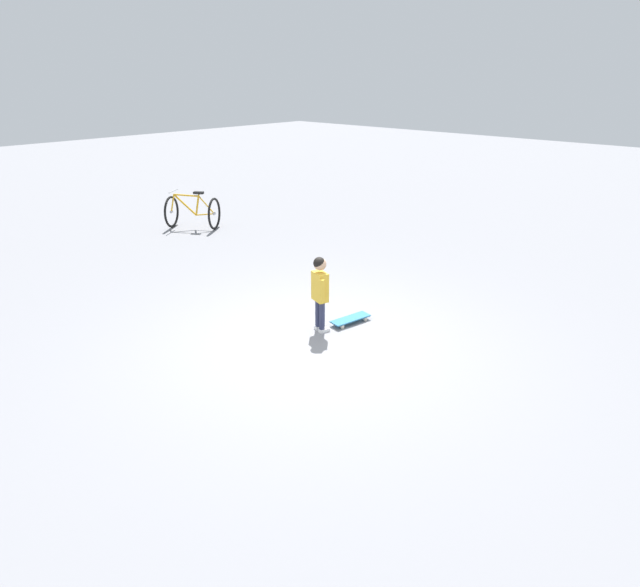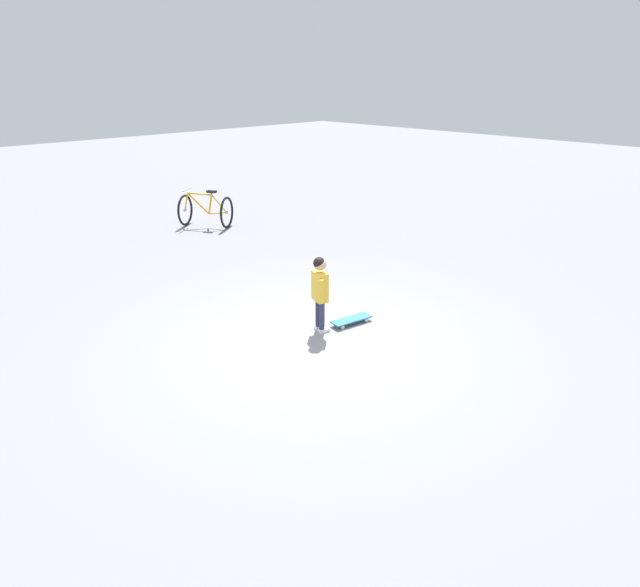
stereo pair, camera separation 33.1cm
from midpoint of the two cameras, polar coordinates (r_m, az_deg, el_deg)
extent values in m
plane|color=gray|center=(7.07, 0.70, -5.21)|extent=(50.00, 50.00, 0.00)
cylinder|color=#2D3351|center=(7.33, 1.10, -2.11)|extent=(0.08, 0.08, 0.42)
cube|color=white|center=(7.43, 1.29, -3.58)|extent=(0.12, 0.17, 0.05)
cylinder|color=#2D3351|center=(7.24, 1.51, -2.43)|extent=(0.08, 0.08, 0.42)
cube|color=white|center=(7.34, 1.70, -3.91)|extent=(0.12, 0.17, 0.05)
cube|color=gold|center=(7.12, 1.33, 0.73)|extent=(0.27, 0.21, 0.40)
cylinder|color=gold|center=(7.29, 1.45, 1.26)|extent=(0.06, 0.06, 0.32)
cylinder|color=gold|center=(6.97, 1.50, 0.23)|extent=(0.06, 0.06, 0.32)
sphere|color=tan|center=(7.01, 1.36, 3.13)|extent=(0.17, 0.17, 0.17)
sphere|color=black|center=(7.00, 1.28, 3.23)|extent=(0.16, 0.16, 0.16)
cube|color=teal|center=(7.58, 4.60, -2.76)|extent=(0.30, 0.63, 0.02)
cube|color=#B7B7BC|center=(7.71, 5.83, -2.47)|extent=(0.11, 0.05, 0.02)
cube|color=#B7B7BC|center=(7.47, 3.32, -3.24)|extent=(0.11, 0.05, 0.02)
cylinder|color=beige|center=(7.77, 5.47, -2.44)|extent=(0.04, 0.06, 0.06)
cylinder|color=beige|center=(7.67, 6.18, -2.82)|extent=(0.04, 0.06, 0.06)
cylinder|color=beige|center=(7.53, 2.98, -3.20)|extent=(0.04, 0.06, 0.06)
cylinder|color=beige|center=(7.43, 3.67, -3.61)|extent=(0.04, 0.06, 0.06)
torus|color=black|center=(12.83, -13.38, 8.59)|extent=(0.42, 0.63, 0.71)
torus|color=black|center=(12.42, -9.10, 8.47)|extent=(0.42, 0.63, 0.71)
cylinder|color=#B7B7BC|center=(12.83, -13.38, 8.59)|extent=(0.08, 0.08, 0.06)
cylinder|color=#B7B7BC|center=(12.42, -9.10, 8.47)|extent=(0.08, 0.08, 0.06)
cylinder|color=gold|center=(12.64, -12.03, 9.32)|extent=(0.46, 0.31, 0.48)
cylinder|color=gold|center=(12.58, -11.90, 10.27)|extent=(0.52, 0.35, 0.06)
cylinder|color=gold|center=(12.52, -10.79, 9.34)|extent=(0.14, 0.11, 0.48)
cylinder|color=gold|center=(12.51, -10.02, 8.39)|extent=(0.38, 0.26, 0.08)
cylinder|color=gold|center=(12.44, -9.87, 9.34)|extent=(0.31, 0.21, 0.40)
cylinder|color=gold|center=(12.76, -13.26, 9.45)|extent=(0.13, 0.10, 0.41)
cube|color=black|center=(12.45, -10.66, 10.57)|extent=(0.24, 0.20, 0.05)
cylinder|color=#B7B7BC|center=(12.69, -13.16, 10.68)|extent=(0.27, 0.40, 0.02)
camera|label=1|loc=(0.17, -88.67, 0.54)|focal=30.20mm
camera|label=2|loc=(0.17, 91.33, -0.54)|focal=30.20mm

